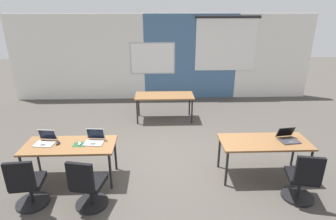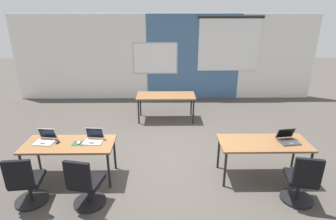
{
  "view_description": "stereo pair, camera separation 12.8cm",
  "coord_description": "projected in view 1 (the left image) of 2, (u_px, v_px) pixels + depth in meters",
  "views": [
    {
      "loc": [
        -0.17,
        -4.92,
        3.0
      ],
      "look_at": [
        0.03,
        0.44,
        0.95
      ],
      "focal_mm": 29.01,
      "sensor_mm": 36.0,
      "label": 1
    },
    {
      "loc": [
        -0.04,
        -4.92,
        3.0
      ],
      "look_at": [
        0.03,
        0.44,
        0.95
      ],
      "focal_mm": 29.01,
      "sensor_mm": 36.0,
      "label": 2
    }
  ],
  "objects": [
    {
      "name": "ground_plane",
      "position": [
        167.0,
        160.0,
        5.67
      ],
      "size": [
        24.0,
        24.0,
        0.0
      ],
      "color": "#47423D"
    },
    {
      "name": "back_wall_assembly",
      "position": [
        164.0,
        57.0,
        9.08
      ],
      "size": [
        10.0,
        0.27,
        2.8
      ],
      "color": "silver",
      "rests_on": "ground"
    },
    {
      "name": "desk_near_left",
      "position": [
        70.0,
        147.0,
        4.81
      ],
      "size": [
        1.6,
        0.7,
        0.72
      ],
      "color": "brown",
      "rests_on": "ground"
    },
    {
      "name": "desk_near_right",
      "position": [
        264.0,
        144.0,
        4.93
      ],
      "size": [
        1.6,
        0.7,
        0.72
      ],
      "color": "brown",
      "rests_on": "ground"
    },
    {
      "name": "desk_far_center",
      "position": [
        164.0,
        97.0,
        7.49
      ],
      "size": [
        1.6,
        0.7,
        0.72
      ],
      "color": "brown",
      "rests_on": "ground"
    },
    {
      "name": "laptop_near_left_end",
      "position": [
        45.0,
        141.0,
        4.82
      ],
      "size": [
        0.36,
        0.33,
        0.23
      ],
      "rotation": [
        0.0,
        0.0,
        -0.11
      ],
      "color": "silver",
      "rests_on": "desk_near_left"
    },
    {
      "name": "mouse_near_left_end",
      "position": [
        58.0,
        143.0,
        4.79
      ],
      "size": [
        0.09,
        0.11,
        0.03
      ],
      "color": "black",
      "rests_on": "desk_near_left"
    },
    {
      "name": "chair_near_left_end",
      "position": [
        28.0,
        187.0,
        4.22
      ],
      "size": [
        0.52,
        0.56,
        0.92
      ],
      "rotation": [
        0.0,
        0.0,
        3.24
      ],
      "color": "black",
      "rests_on": "ground"
    },
    {
      "name": "laptop_near_right_end",
      "position": [
        288.0,
        138.0,
        4.93
      ],
      "size": [
        0.37,
        0.36,
        0.22
      ],
      "rotation": [
        0.0,
        0.0,
        0.14
      ],
      "color": "#333338",
      "rests_on": "desk_near_right"
    },
    {
      "name": "chair_near_right_end",
      "position": [
        302.0,
        181.0,
        4.36
      ],
      "size": [
        0.52,
        0.57,
        0.92
      ],
      "rotation": [
        0.0,
        0.0,
        2.94
      ],
      "color": "black",
      "rests_on": "ground"
    },
    {
      "name": "laptop_near_left_inner",
      "position": [
        94.0,
        140.0,
        4.86
      ],
      "size": [
        0.35,
        0.31,
        0.23
      ],
      "rotation": [
        0.0,
        0.0,
        -0.09
      ],
      "color": "#B7B7BC",
      "rests_on": "desk_near_left"
    },
    {
      "name": "mousepad_near_left_inner",
      "position": [
        80.0,
        144.0,
        4.79
      ],
      "size": [
        0.22,
        0.19,
        0.0
      ],
      "color": "#23512D",
      "rests_on": "desk_near_left"
    },
    {
      "name": "mouse_near_left_inner",
      "position": [
        80.0,
        143.0,
        4.78
      ],
      "size": [
        0.07,
        0.11,
        0.03
      ],
      "color": "silver",
      "rests_on": "mousepad_near_left_inner"
    },
    {
      "name": "chair_near_left_inner",
      "position": [
        88.0,
        187.0,
        4.2
      ],
      "size": [
        0.52,
        0.58,
        0.92
      ],
      "rotation": [
        0.0,
        0.0,
        2.93
      ],
      "color": "black",
      "rests_on": "ground"
    }
  ]
}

